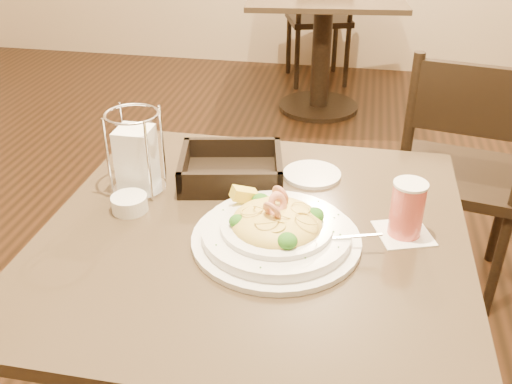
% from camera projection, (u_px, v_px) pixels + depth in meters
% --- Properties ---
extents(main_table, '(0.90, 0.90, 0.75)m').
position_uv_depth(main_table, '(254.00, 312.00, 1.34)').
color(main_table, black).
rests_on(main_table, ground).
extents(background_table, '(1.00, 1.00, 0.75)m').
position_uv_depth(background_table, '(323.00, 32.00, 3.55)').
color(background_table, black).
rests_on(background_table, ground).
extents(dining_chair_near, '(0.49, 0.49, 0.93)m').
position_uv_depth(dining_chair_near, '(460.00, 170.00, 1.99)').
color(dining_chair_near, black).
rests_on(dining_chair_near, ground).
extents(dining_chair_far, '(0.53, 0.53, 0.93)m').
position_uv_depth(dining_chair_far, '(320.00, 14.00, 4.01)').
color(dining_chair_far, black).
rests_on(dining_chair_far, ground).
extents(pasta_bowl, '(0.39, 0.35, 0.11)m').
position_uv_depth(pasta_bowl, '(276.00, 229.00, 1.17)').
color(pasta_bowl, white).
rests_on(pasta_bowl, main_table).
extents(drink_glass, '(0.14, 0.14, 0.12)m').
position_uv_depth(drink_glass, '(407.00, 209.00, 1.18)').
color(drink_glass, white).
rests_on(drink_glass, main_table).
extents(bread_basket, '(0.28, 0.25, 0.07)m').
position_uv_depth(bread_basket, '(231.00, 171.00, 1.40)').
color(bread_basket, black).
rests_on(bread_basket, main_table).
extents(napkin_caddy, '(0.12, 0.12, 0.20)m').
position_uv_depth(napkin_caddy, '(137.00, 157.00, 1.33)').
color(napkin_caddy, silver).
rests_on(napkin_caddy, main_table).
extents(side_plate, '(0.16, 0.16, 0.01)m').
position_uv_depth(side_plate, '(312.00, 174.00, 1.43)').
color(side_plate, white).
rests_on(side_plate, main_table).
extents(butter_ramekin, '(0.09, 0.09, 0.04)m').
position_uv_depth(butter_ramekin, '(129.00, 203.00, 1.28)').
color(butter_ramekin, white).
rests_on(butter_ramekin, main_table).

